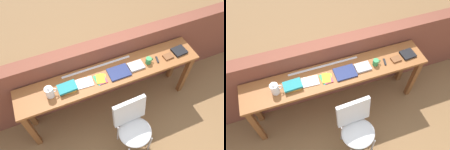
# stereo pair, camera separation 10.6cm
# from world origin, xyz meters

# --- Properties ---
(ground_plane) EXTENTS (40.00, 40.00, 0.00)m
(ground_plane) POSITION_xyz_m (0.00, 0.00, 0.00)
(ground_plane) COLOR brown
(brick_wall_back) EXTENTS (6.00, 0.20, 1.13)m
(brick_wall_back) POSITION_xyz_m (0.00, 0.64, 0.56)
(brick_wall_back) COLOR brown
(brick_wall_back) RESTS_ON ground
(sideboard) EXTENTS (2.50, 0.44, 0.88)m
(sideboard) POSITION_xyz_m (0.00, 0.30, 0.74)
(sideboard) COLOR brown
(sideboard) RESTS_ON ground
(chair_white_moulded) EXTENTS (0.46, 0.47, 0.89)m
(chair_white_moulded) POSITION_xyz_m (0.05, -0.34, 0.53)
(chair_white_moulded) COLOR silver
(chair_white_moulded) RESTS_ON ground
(pitcher_white) EXTENTS (0.14, 0.10, 0.18)m
(pitcher_white) POSITION_xyz_m (-0.80, 0.26, 0.96)
(pitcher_white) COLOR white
(pitcher_white) RESTS_ON sideboard
(book_stack_leftmost) EXTENTS (0.23, 0.16, 0.06)m
(book_stack_leftmost) POSITION_xyz_m (-0.59, 0.27, 0.91)
(book_stack_leftmost) COLOR gold
(book_stack_leftmost) RESTS_ON sideboard
(magazine_cycling) EXTENTS (0.22, 0.16, 0.01)m
(magazine_cycling) POSITION_xyz_m (-0.36, 0.28, 0.89)
(magazine_cycling) COLOR white
(magazine_cycling) RESTS_ON sideboard
(pamphlet_pile_colourful) EXTENTS (0.17, 0.18, 0.01)m
(pamphlet_pile_colourful) POSITION_xyz_m (-0.15, 0.26, 0.89)
(pamphlet_pile_colourful) COLOR #3399D8
(pamphlet_pile_colourful) RESTS_ON sideboard
(book_open_centre) EXTENTS (0.28, 0.21, 0.02)m
(book_open_centre) POSITION_xyz_m (0.10, 0.26, 0.89)
(book_open_centre) COLOR navy
(book_open_centre) RESTS_ON sideboard
(book_grey_hardcover) EXTENTS (0.21, 0.16, 0.03)m
(book_grey_hardcover) POSITION_xyz_m (0.36, 0.27, 0.89)
(book_grey_hardcover) COLOR #9E9EA3
(book_grey_hardcover) RESTS_ON sideboard
(mug) EXTENTS (0.11, 0.08, 0.09)m
(mug) POSITION_xyz_m (0.54, 0.27, 0.92)
(mug) COLOR #338C4C
(mug) RESTS_ON sideboard
(multitool_folded) EXTENTS (0.05, 0.11, 0.02)m
(multitool_folded) POSITION_xyz_m (0.68, 0.26, 0.89)
(multitool_folded) COLOR black
(multitool_folded) RESTS_ON sideboard
(leather_journal_brown) EXTENTS (0.14, 0.11, 0.02)m
(leather_journal_brown) POSITION_xyz_m (0.84, 0.25, 0.89)
(leather_journal_brown) COLOR brown
(leather_journal_brown) RESTS_ON sideboard
(book_repair_rightmost) EXTENTS (0.20, 0.18, 0.03)m
(book_repair_rightmost) POSITION_xyz_m (1.04, 0.28, 0.89)
(book_repair_rightmost) COLOR black
(book_repair_rightmost) RESTS_ON sideboard
(ruler_metal_back_edge) EXTENTS (0.97, 0.03, 0.00)m
(ruler_metal_back_edge) POSITION_xyz_m (-0.13, 0.47, 0.88)
(ruler_metal_back_edge) COLOR silver
(ruler_metal_back_edge) RESTS_ON sideboard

